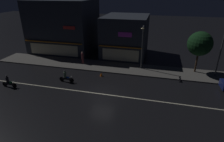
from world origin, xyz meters
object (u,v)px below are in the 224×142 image
at_px(streetlamp_west, 142,44).
at_px(streetlamp_mid, 223,45).
at_px(pedestrian_on_sidewalk, 83,58).
at_px(motorcycle_following, 9,82).
at_px(motorcycle_opposite_lane, 66,77).
at_px(traffic_cone, 101,74).

relative_size(streetlamp_west, streetlamp_mid, 0.85).
relative_size(streetlamp_mid, pedestrian_on_sidewalk, 3.91).
distance_m(streetlamp_mid, motorcycle_following, 25.94).
height_order(streetlamp_mid, motorcycle_opposite_lane, streetlamp_mid).
height_order(pedestrian_on_sidewalk, motorcycle_opposite_lane, pedestrian_on_sidewalk).
height_order(motorcycle_opposite_lane, traffic_cone, motorcycle_opposite_lane).
xyz_separation_m(streetlamp_west, motorcycle_opposite_lane, (-8.53, -6.03, -3.17)).
bearing_deg(motorcycle_following, pedestrian_on_sidewalk, -120.88).
bearing_deg(pedestrian_on_sidewalk, streetlamp_mid, 66.54).
xyz_separation_m(streetlamp_mid, motorcycle_opposite_lane, (-18.24, -5.98, -3.74)).
bearing_deg(pedestrian_on_sidewalk, motorcycle_opposite_lane, -20.58).
distance_m(streetlamp_west, traffic_cone, 6.88).
xyz_separation_m(pedestrian_on_sidewalk, motorcycle_following, (-5.57, -8.90, -0.36)).
bearing_deg(streetlamp_west, streetlamp_mid, -0.32).
distance_m(streetlamp_west, motorcycle_opposite_lane, 10.92).
xyz_separation_m(pedestrian_on_sidewalk, motorcycle_opposite_lane, (0.28, -6.04, -0.36)).
bearing_deg(streetlamp_west, traffic_cone, -144.71).
bearing_deg(pedestrian_on_sidewalk, streetlamp_west, 66.69).
bearing_deg(streetlamp_west, motorcycle_opposite_lane, -144.75).
distance_m(pedestrian_on_sidewalk, motorcycle_following, 10.50).
height_order(streetlamp_west, motorcycle_following, streetlamp_west).
height_order(streetlamp_west, traffic_cone, streetlamp_west).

